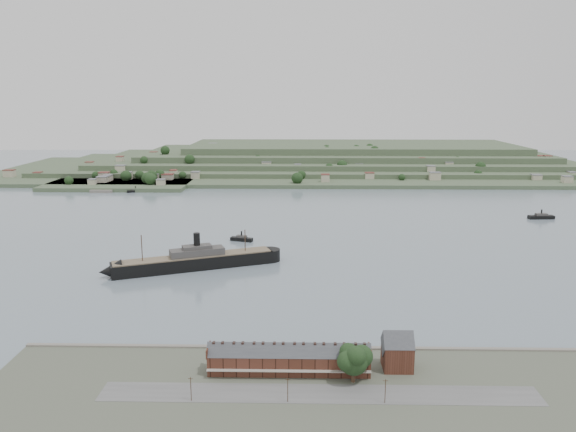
{
  "coord_description": "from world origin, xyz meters",
  "views": [
    {
      "loc": [
        -6.53,
        -344.68,
        94.9
      ],
      "look_at": [
        -14.57,
        30.0,
        14.3
      ],
      "focal_mm": 35.0,
      "sensor_mm": 36.0,
      "label": 1
    }
  ],
  "objects_px": {
    "terrace_row": "(289,359)",
    "tugboat": "(242,239)",
    "gabled_building": "(397,351)",
    "fig_tree": "(355,359)",
    "steamship": "(190,261)"
  },
  "relations": [
    {
      "from": "gabled_building",
      "to": "steamship",
      "type": "distance_m",
      "value": 151.76
    },
    {
      "from": "gabled_building",
      "to": "tugboat",
      "type": "height_order",
      "value": "gabled_building"
    },
    {
      "from": "fig_tree",
      "to": "terrace_row",
      "type": "bearing_deg",
      "value": 163.57
    },
    {
      "from": "gabled_building",
      "to": "fig_tree",
      "type": "relative_size",
      "value": 1.04
    },
    {
      "from": "terrace_row",
      "to": "gabled_building",
      "type": "xyz_separation_m",
      "value": [
        37.5,
        4.02,
        1.34
      ]
    },
    {
      "from": "terrace_row",
      "to": "fig_tree",
      "type": "xyz_separation_m",
      "value": [
        21.71,
        -6.4,
        3.41
      ]
    },
    {
      "from": "terrace_row",
      "to": "tugboat",
      "type": "distance_m",
      "value": 187.79
    },
    {
      "from": "gabled_building",
      "to": "steamship",
      "type": "bearing_deg",
      "value": 128.89
    },
    {
      "from": "steamship",
      "to": "tugboat",
      "type": "distance_m",
      "value": 66.3
    },
    {
      "from": "steamship",
      "to": "tugboat",
      "type": "relative_size",
      "value": 6.24
    },
    {
      "from": "tugboat",
      "to": "steamship",
      "type": "bearing_deg",
      "value": -109.89
    },
    {
      "from": "steamship",
      "to": "tugboat",
      "type": "xyz_separation_m",
      "value": [
        22.54,
        62.28,
        -2.85
      ]
    },
    {
      "from": "steamship",
      "to": "fig_tree",
      "type": "relative_size",
      "value": 7.16
    },
    {
      "from": "terrace_row",
      "to": "fig_tree",
      "type": "relative_size",
      "value": 4.11
    },
    {
      "from": "gabled_building",
      "to": "tugboat",
      "type": "bearing_deg",
      "value": 111.96
    }
  ]
}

